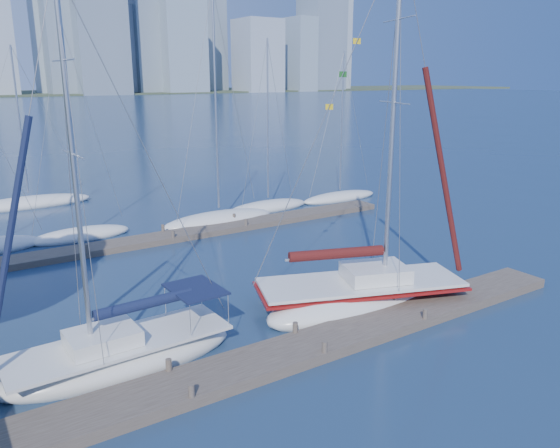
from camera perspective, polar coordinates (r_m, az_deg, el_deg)
ground at (r=20.35m, az=3.07°, el=-13.19°), size 700.00×700.00×0.00m
near_dock at (r=20.25m, az=3.08°, el=-12.69°), size 26.00×2.00×0.40m
far_dock at (r=34.26m, az=-10.05°, el=-1.09°), size 30.00×1.80×0.36m
sailboat_navy at (r=19.71m, az=-16.42°, el=-11.34°), size 8.16×2.93×13.26m
sailboat_maroon at (r=23.95m, az=8.48°, el=-5.82°), size 9.96×6.10×15.46m
bg_boat_1 at (r=35.67m, az=-20.10°, el=-1.01°), size 6.30×3.60×13.26m
bg_boat_3 at (r=37.10m, az=-6.37°, el=0.51°), size 8.33×5.44×15.43m
bg_boat_4 at (r=40.73m, az=-1.24°, el=1.86°), size 6.81×4.55×12.52m
bg_boat_5 at (r=44.30m, az=6.26°, el=2.83°), size 7.26×3.09×11.74m
bg_boat_6 at (r=45.88m, az=-24.69°, el=1.99°), size 9.34×4.72×12.16m
skyline at (r=308.14m, az=-27.18°, el=18.64°), size 501.85×51.31×112.03m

